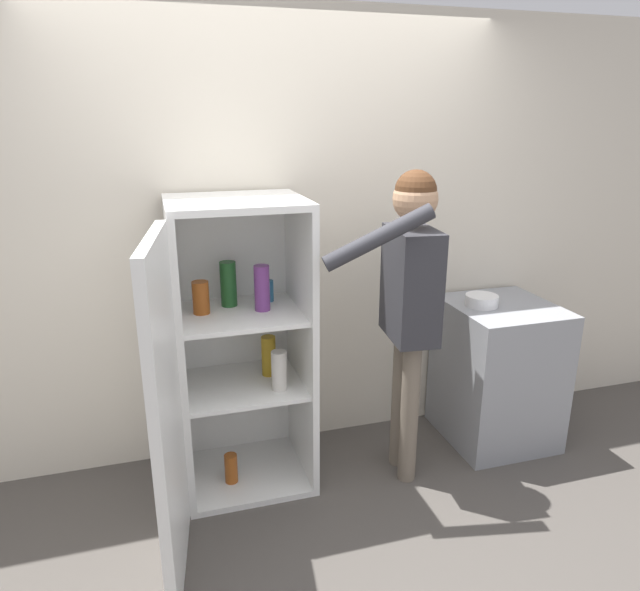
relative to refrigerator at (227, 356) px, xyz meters
name	(u,v)px	position (x,y,z in m)	size (l,w,h in m)	color
ground_plane	(329,538)	(0.39, -0.53, -0.79)	(12.00, 12.00, 0.00)	#4C4742
wall_back	(279,242)	(0.39, 0.45, 0.48)	(7.00, 0.06, 2.55)	beige
refrigerator	(227,356)	(0.00, 0.00, 0.00)	(0.83, 1.29, 1.58)	white
person	(409,286)	(0.96, -0.11, 0.33)	(0.67, 0.51, 1.72)	#726656
counter	(497,372)	(1.68, 0.07, -0.35)	(0.62, 0.65, 0.89)	gray
bowl	(482,300)	(1.54, 0.10, 0.12)	(0.19, 0.19, 0.07)	white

